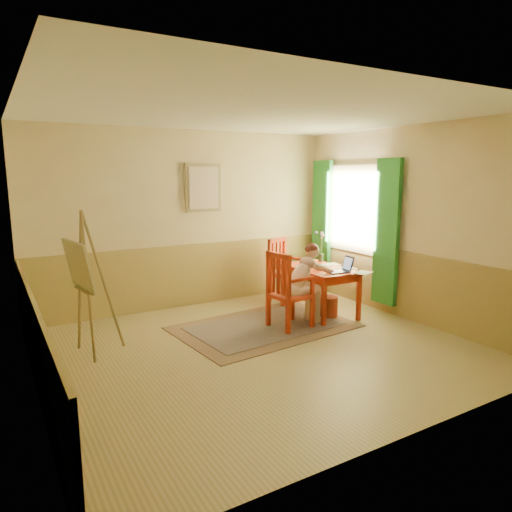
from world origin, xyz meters
TOP-DOWN VIEW (x-y plane):
  - room at (0.00, 0.00)m, footprint 5.04×4.54m
  - wainscot at (0.00, 0.80)m, footprint 5.00×4.50m
  - window at (2.42, 1.10)m, footprint 0.12×2.01m
  - wall_portrait at (0.25, 2.20)m, footprint 0.60×0.05m
  - rug at (0.45, 0.66)m, footprint 2.53×1.80m
  - table at (1.51, 0.79)m, footprint 0.78×1.23m
  - chair_left at (0.70, 0.46)m, footprint 0.55×0.53m
  - chair_back at (1.47, 1.67)m, footprint 0.60×0.61m
  - figure at (1.00, 0.48)m, footprint 0.88×0.42m
  - laptop at (1.58, 0.39)m, footprint 0.39×0.27m
  - papers at (1.70, 0.65)m, footprint 0.77×1.13m
  - vase at (1.83, 1.17)m, footprint 0.20×0.25m
  - wastebasket at (1.52, 0.58)m, footprint 0.34×0.34m
  - easel at (-1.88, 0.88)m, footprint 0.62×0.77m

SIDE VIEW (x-z plane):
  - rug at x=0.45m, z-range 0.00..0.02m
  - wastebasket at x=1.52m, z-range 0.00..0.31m
  - wainscot at x=0.00m, z-range 0.00..1.00m
  - chair_back at x=1.47m, z-range 0.00..1.05m
  - chair_left at x=0.70m, z-range 0.00..1.08m
  - table at x=1.51m, z-range 0.27..0.99m
  - figure at x=1.00m, z-range 0.06..1.22m
  - papers at x=1.70m, z-range 0.72..0.72m
  - laptop at x=1.58m, z-range 0.65..0.88m
  - vase at x=1.83m, z-range 0.70..1.20m
  - easel at x=-1.88m, z-range 0.16..1.88m
  - window at x=2.42m, z-range 0.25..2.45m
  - room at x=0.00m, z-range -0.02..2.82m
  - wall_portrait at x=0.25m, z-range 1.52..2.28m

